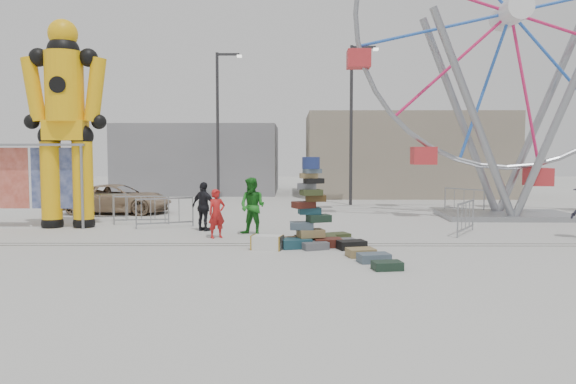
{
  "coord_description": "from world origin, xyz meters",
  "views": [
    {
      "loc": [
        0.01,
        -15.44,
        2.74
      ],
      "look_at": [
        -0.1,
        1.68,
        1.48
      ],
      "focal_mm": 35.0,
      "sensor_mm": 36.0,
      "label": 1
    }
  ],
  "objects_px": {
    "crash_test_dummy": "(65,115)",
    "barricade_wheel_front": "(466,217)",
    "lamp_post_left": "(219,119)",
    "barricade_wheel_back": "(464,200)",
    "steamer_trunk": "(267,243)",
    "suitcase_tower": "(310,221)",
    "barricade_dummy_c": "(165,212)",
    "pedestrian_red": "(217,214)",
    "banner_scaffold": "(29,165)",
    "pedestrian_green": "(252,206)",
    "pedestrian_black": "(204,206)",
    "barricade_dummy_b": "(141,210)",
    "lamp_post_right": "(353,116)",
    "barricade_dummy_a": "(100,207)",
    "ferris_wheel": "(510,40)",
    "parked_suv": "(118,199)"
  },
  "relations": [
    {
      "from": "ferris_wheel",
      "to": "barricade_wheel_front",
      "type": "bearing_deg",
      "value": -122.43
    },
    {
      "from": "barricade_dummy_b",
      "to": "parked_suv",
      "type": "xyz_separation_m",
      "value": [
        -2.02,
        3.73,
        0.09
      ]
    },
    {
      "from": "pedestrian_red",
      "to": "barricade_dummy_b",
      "type": "bearing_deg",
      "value": 103.53
    },
    {
      "from": "pedestrian_red",
      "to": "suitcase_tower",
      "type": "bearing_deg",
      "value": -59.37
    },
    {
      "from": "barricade_dummy_c",
      "to": "lamp_post_left",
      "type": "bearing_deg",
      "value": 65.24
    },
    {
      "from": "barricade_dummy_a",
      "to": "crash_test_dummy",
      "type": "bearing_deg",
      "value": -112.74
    },
    {
      "from": "lamp_post_left",
      "to": "barricade_wheel_back",
      "type": "relative_size",
      "value": 4.0
    },
    {
      "from": "lamp_post_left",
      "to": "pedestrian_green",
      "type": "bearing_deg",
      "value": -77.87
    },
    {
      "from": "lamp_post_right",
      "to": "steamer_trunk",
      "type": "distance_m",
      "value": 14.2
    },
    {
      "from": "lamp_post_left",
      "to": "suitcase_tower",
      "type": "height_order",
      "value": "lamp_post_left"
    },
    {
      "from": "barricade_wheel_back",
      "to": "parked_suv",
      "type": "xyz_separation_m",
      "value": [
        -15.29,
        -0.39,
        0.09
      ]
    },
    {
      "from": "barricade_wheel_back",
      "to": "pedestrian_black",
      "type": "xyz_separation_m",
      "value": [
        -10.67,
        -5.8,
        0.29
      ]
    },
    {
      "from": "barricade_dummy_c",
      "to": "pedestrian_green",
      "type": "xyz_separation_m",
      "value": [
        3.24,
        -1.64,
        0.39
      ]
    },
    {
      "from": "banner_scaffold",
      "to": "barricade_dummy_b",
      "type": "bearing_deg",
      "value": 14.02
    },
    {
      "from": "suitcase_tower",
      "to": "barricade_dummy_b",
      "type": "relative_size",
      "value": 1.28
    },
    {
      "from": "banner_scaffold",
      "to": "parked_suv",
      "type": "distance_m",
      "value": 5.19
    },
    {
      "from": "ferris_wheel",
      "to": "banner_scaffold",
      "type": "distance_m",
      "value": 19.01
    },
    {
      "from": "barricade_dummy_a",
      "to": "barricade_wheel_back",
      "type": "bearing_deg",
      "value": 5.86
    },
    {
      "from": "lamp_post_right",
      "to": "crash_test_dummy",
      "type": "bearing_deg",
      "value": -142.62
    },
    {
      "from": "steamer_trunk",
      "to": "barricade_wheel_front",
      "type": "bearing_deg",
      "value": 38.71
    },
    {
      "from": "barricade_dummy_b",
      "to": "pedestrian_black",
      "type": "relative_size",
      "value": 1.19
    },
    {
      "from": "barricade_dummy_a",
      "to": "parked_suv",
      "type": "bearing_deg",
      "value": 86.91
    },
    {
      "from": "lamp_post_left",
      "to": "barricade_dummy_c",
      "type": "height_order",
      "value": "lamp_post_left"
    },
    {
      "from": "pedestrian_red",
      "to": "banner_scaffold",
      "type": "bearing_deg",
      "value": 129.84
    },
    {
      "from": "suitcase_tower",
      "to": "barricade_dummy_b",
      "type": "xyz_separation_m",
      "value": [
        -6.14,
        4.77,
        -0.17
      ]
    },
    {
      "from": "barricade_dummy_a",
      "to": "pedestrian_green",
      "type": "height_order",
      "value": "pedestrian_green"
    },
    {
      "from": "lamp_post_left",
      "to": "banner_scaffold",
      "type": "xyz_separation_m",
      "value": [
        -5.41,
        -10.58,
        -2.23
      ]
    },
    {
      "from": "lamp_post_right",
      "to": "barricade_wheel_back",
      "type": "xyz_separation_m",
      "value": [
        4.57,
        -3.56,
        -3.93
      ]
    },
    {
      "from": "lamp_post_right",
      "to": "barricade_dummy_a",
      "type": "xyz_separation_m",
      "value": [
        -10.58,
        -6.72,
        -3.93
      ]
    },
    {
      "from": "steamer_trunk",
      "to": "parked_suv",
      "type": "bearing_deg",
      "value": 141.39
    },
    {
      "from": "barricade_dummy_a",
      "to": "barricade_dummy_c",
      "type": "distance_m",
      "value": 3.52
    },
    {
      "from": "lamp_post_right",
      "to": "barricade_wheel_back",
      "type": "relative_size",
      "value": 4.0
    },
    {
      "from": "suitcase_tower",
      "to": "crash_test_dummy",
      "type": "bearing_deg",
      "value": 143.53
    },
    {
      "from": "crash_test_dummy",
      "to": "barricade_wheel_front",
      "type": "distance_m",
      "value": 14.28
    },
    {
      "from": "ferris_wheel",
      "to": "barricade_wheel_front",
      "type": "height_order",
      "value": "ferris_wheel"
    },
    {
      "from": "pedestrian_red",
      "to": "pedestrian_green",
      "type": "height_order",
      "value": "pedestrian_green"
    },
    {
      "from": "barricade_dummy_a",
      "to": "barricade_dummy_c",
      "type": "height_order",
      "value": "same"
    },
    {
      "from": "barricade_dummy_b",
      "to": "pedestrian_black",
      "type": "bearing_deg",
      "value": -38.41
    },
    {
      "from": "banner_scaffold",
      "to": "pedestrian_black",
      "type": "bearing_deg",
      "value": -6.67
    },
    {
      "from": "pedestrian_green",
      "to": "pedestrian_black",
      "type": "relative_size",
      "value": 1.11
    },
    {
      "from": "suitcase_tower",
      "to": "barricade_wheel_front",
      "type": "distance_m",
      "value": 5.75
    },
    {
      "from": "lamp_post_left",
      "to": "barricade_dummy_a",
      "type": "height_order",
      "value": "lamp_post_left"
    },
    {
      "from": "pedestrian_black",
      "to": "banner_scaffold",
      "type": "bearing_deg",
      "value": 24.24
    },
    {
      "from": "barricade_dummy_c",
      "to": "pedestrian_red",
      "type": "relative_size",
      "value": 1.29
    },
    {
      "from": "barricade_dummy_a",
      "to": "barricade_dummy_b",
      "type": "height_order",
      "value": "same"
    },
    {
      "from": "suitcase_tower",
      "to": "barricade_dummy_c",
      "type": "height_order",
      "value": "suitcase_tower"
    },
    {
      "from": "pedestrian_black",
      "to": "parked_suv",
      "type": "distance_m",
      "value": 7.13
    },
    {
      "from": "crash_test_dummy",
      "to": "banner_scaffold",
      "type": "relative_size",
      "value": 1.83
    },
    {
      "from": "crash_test_dummy",
      "to": "barricade_dummy_c",
      "type": "height_order",
      "value": "crash_test_dummy"
    },
    {
      "from": "lamp_post_right",
      "to": "barricade_dummy_b",
      "type": "xyz_separation_m",
      "value": [
        -8.7,
        -7.68,
        -3.93
      ]
    }
  ]
}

